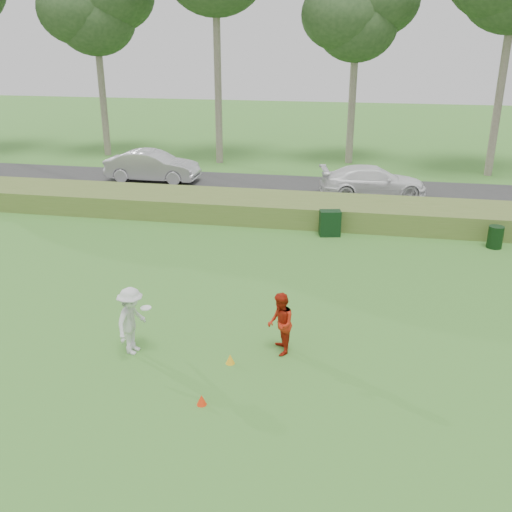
% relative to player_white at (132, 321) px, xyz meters
% --- Properties ---
extents(ground, '(120.00, 120.00, 0.00)m').
position_rel_player_white_xyz_m(ground, '(2.39, -0.12, -0.88)').
color(ground, '#347627').
rests_on(ground, ground).
extents(reed_strip, '(80.00, 3.00, 0.90)m').
position_rel_player_white_xyz_m(reed_strip, '(2.39, 11.88, -0.43)').
color(reed_strip, '#526D2B').
rests_on(reed_strip, ground).
extents(park_road, '(80.00, 6.00, 0.06)m').
position_rel_player_white_xyz_m(park_road, '(2.39, 16.88, -0.85)').
color(park_road, '#2D2D2D').
rests_on(park_road, ground).
extents(tree_2, '(6.50, 6.50, 12.00)m').
position_rel_player_white_xyz_m(tree_2, '(-11.61, 23.88, 8.09)').
color(tree_2, gray).
rests_on(tree_2, ground).
extents(tree_4, '(6.24, 6.24, 11.50)m').
position_rel_player_white_xyz_m(tree_4, '(4.39, 24.38, 7.72)').
color(tree_4, gray).
rests_on(tree_4, ground).
extents(player_white, '(0.93, 1.21, 1.76)m').
position_rel_player_white_xyz_m(player_white, '(0.00, 0.00, 0.00)').
color(player_white, silver).
rests_on(player_white, ground).
extents(player_red, '(0.80, 0.92, 1.61)m').
position_rel_player_white_xyz_m(player_red, '(3.63, 0.67, -0.07)').
color(player_red, '#B3220F').
rests_on(player_red, ground).
extents(cone_orange, '(0.22, 0.22, 0.24)m').
position_rel_player_white_xyz_m(cone_orange, '(2.29, -1.81, -0.76)').
color(cone_orange, '#FF330D').
rests_on(cone_orange, ground).
extents(cone_yellow, '(0.23, 0.23, 0.25)m').
position_rel_player_white_xyz_m(cone_yellow, '(2.51, -0.08, -0.75)').
color(cone_yellow, yellow).
rests_on(cone_yellow, ground).
extents(utility_cabinet, '(0.91, 0.68, 1.03)m').
position_rel_player_white_xyz_m(utility_cabinet, '(4.21, 10.00, -0.37)').
color(utility_cabinet, black).
rests_on(utility_cabinet, ground).
extents(trash_bin, '(0.75, 0.75, 0.84)m').
position_rel_player_white_xyz_m(trash_bin, '(10.41, 9.76, -0.46)').
color(trash_bin, black).
rests_on(trash_bin, ground).
extents(car_mid, '(5.01, 1.75, 1.65)m').
position_rel_player_white_xyz_m(car_mid, '(-5.89, 17.17, 0.01)').
color(car_mid, silver).
rests_on(car_mid, park_road).
extents(car_right, '(5.47, 3.10, 1.49)m').
position_rel_player_white_xyz_m(car_right, '(5.86, 16.17, -0.07)').
color(car_right, white).
rests_on(car_right, park_road).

